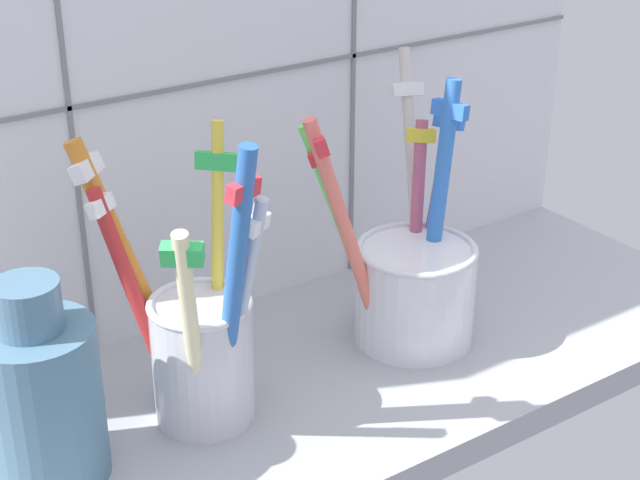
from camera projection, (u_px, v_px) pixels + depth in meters
counter_slab at (316, 386)px, 65.63cm from camera, size 64.00×22.00×2.00cm
tile_wall_back at (213, 25)px, 65.28cm from camera, size 64.00×2.20×45.00cm
toothbrush_cup_left at (202, 344)px, 58.42cm from camera, size 9.03×11.54×18.63cm
toothbrush_cup_right at (417, 281)px, 67.36cm from camera, size 14.06×12.90×18.19cm
ceramic_vase at (43, 399)px, 53.60cm from camera, size 6.69×6.69×12.11cm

